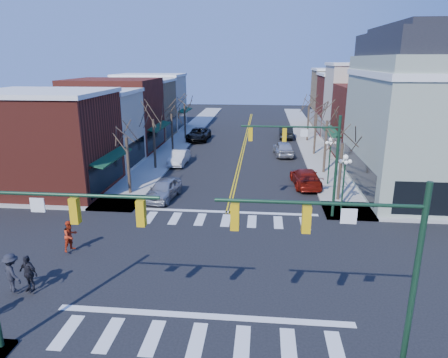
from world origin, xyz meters
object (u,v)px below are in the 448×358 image
(car_right_near, at_px, (306,178))
(car_right_mid, at_px, (283,148))
(car_left_far, at_px, (199,134))
(pedestrian_red_b, at_px, (70,236))
(lamppost_corner, at_px, (344,173))
(car_left_near, at_px, (164,189))
(lamppost_midblock, at_px, (330,153))
(car_right_far, at_px, (286,132))
(pedestrian_dark_a, at_px, (28,273))
(car_left_mid, at_px, (179,158))
(pedestrian_dark_b, at_px, (12,273))
(victorian_corner, at_px, (439,112))

(car_right_near, xyz_separation_m, car_right_mid, (-1.43, 11.54, 0.06))
(car_left_far, relative_size, pedestrian_red_b, 3.33)
(lamppost_corner, height_order, car_left_near, lamppost_corner)
(pedestrian_red_b, bearing_deg, lamppost_midblock, -22.71)
(lamppost_midblock, distance_m, car_right_far, 22.37)
(pedestrian_dark_a, bearing_deg, car_left_mid, 102.91)
(pedestrian_red_b, bearing_deg, car_right_near, -19.76)
(pedestrian_red_b, bearing_deg, car_right_mid, -0.96)
(car_right_near, bearing_deg, car_left_near, 16.33)
(car_right_near, xyz_separation_m, pedestrian_red_b, (-14.63, -14.11, 0.27))
(car_left_near, relative_size, pedestrian_dark_a, 2.53)
(lamppost_corner, height_order, pedestrian_red_b, lamppost_corner)
(pedestrian_dark_a, bearing_deg, lamppost_midblock, 65.87)
(pedestrian_dark_a, bearing_deg, pedestrian_dark_b, -152.01)
(car_left_near, height_order, car_right_far, car_right_far)
(lamppost_corner, xyz_separation_m, pedestrian_red_b, (-16.60, -7.94, -1.91))
(pedestrian_red_b, bearing_deg, car_left_far, 22.88)
(lamppost_midblock, xyz_separation_m, pedestrian_red_b, (-16.60, -14.44, -1.91))
(car_right_mid, bearing_deg, pedestrian_red_b, 57.12)
(car_left_near, height_order, car_right_mid, car_right_mid)
(victorian_corner, distance_m, car_right_near, 11.83)
(car_left_near, bearing_deg, pedestrian_dark_a, -95.46)
(car_left_near, bearing_deg, victorian_corner, 18.09)
(victorian_corner, xyz_separation_m, lamppost_midblock, (-8.30, 0.50, -3.70))
(car_left_far, height_order, pedestrian_red_b, pedestrian_red_b)
(pedestrian_red_b, xyz_separation_m, pedestrian_dark_b, (-0.75, -4.33, 0.06))
(pedestrian_red_b, relative_size, pedestrian_dark_b, 0.94)
(car_right_near, height_order, pedestrian_dark_a, pedestrian_dark_a)
(victorian_corner, relative_size, pedestrian_dark_a, 7.80)
(victorian_corner, xyz_separation_m, car_right_mid, (-11.70, 11.71, -5.81))
(pedestrian_dark_a, relative_size, pedestrian_dark_b, 0.95)
(car_right_mid, bearing_deg, lamppost_corner, 95.23)
(car_right_mid, xyz_separation_m, pedestrian_red_b, (-13.20, -25.65, 0.20))
(lamppost_corner, xyz_separation_m, car_right_mid, (-3.40, 17.71, -2.11))
(car_right_mid, distance_m, pedestrian_dark_b, 33.06)
(victorian_corner, relative_size, pedestrian_red_b, 7.90)
(car_left_mid, bearing_deg, car_left_near, -83.38)
(lamppost_midblock, xyz_separation_m, car_right_mid, (-3.40, 11.21, -2.11))
(victorian_corner, xyz_separation_m, car_right_far, (-10.88, 22.62, -5.80))
(lamppost_corner, relative_size, lamppost_midblock, 1.00)
(car_left_near, relative_size, car_right_near, 0.85)
(car_left_near, height_order, pedestrian_red_b, pedestrian_red_b)
(lamppost_midblock, xyz_separation_m, car_left_near, (-13.55, -4.76, -2.18))
(car_right_far, relative_size, pedestrian_red_b, 2.90)
(car_right_near, height_order, car_right_far, car_right_far)
(lamppost_corner, bearing_deg, car_left_near, 172.69)
(victorian_corner, bearing_deg, car_left_mid, 164.10)
(car_left_far, xyz_separation_m, car_right_mid, (11.20, -8.06, 0.01))
(pedestrian_dark_a, bearing_deg, pedestrian_red_b, 107.19)
(car_left_near, xyz_separation_m, car_right_near, (11.58, 4.43, -0.00))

